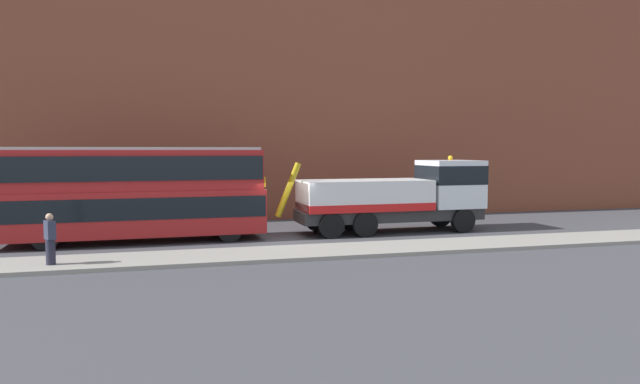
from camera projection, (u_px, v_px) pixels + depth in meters
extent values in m
plane|color=#424247|center=(282.00, 238.00, 25.54)|extent=(120.00, 120.00, 0.00)
cube|color=gray|center=(304.00, 252.00, 21.50)|extent=(60.00, 2.80, 0.15)
cube|color=brown|center=(256.00, 78.00, 31.94)|extent=(60.00, 1.20, 16.00)
cube|color=#2D2D2D|center=(390.00, 214.00, 27.29)|extent=(9.04, 2.39, 0.55)
cube|color=silver|center=(450.00, 184.00, 28.08)|extent=(2.65, 2.65, 2.30)
cube|color=black|center=(450.00, 175.00, 28.05)|extent=(2.68, 2.68, 0.90)
cube|color=silver|center=(365.00, 195.00, 26.85)|extent=(6.15, 2.72, 1.40)
cube|color=red|center=(365.00, 206.00, 26.89)|extent=(6.15, 2.78, 0.36)
cylinder|color=#B79914|center=(288.00, 190.00, 25.79)|extent=(1.24, 0.31, 2.52)
sphere|color=orange|center=(450.00, 158.00, 27.99)|extent=(0.24, 0.24, 0.24)
cylinder|color=black|center=(440.00, 215.00, 29.30)|extent=(1.17, 0.36, 1.16)
cylinder|color=black|center=(463.00, 220.00, 27.17)|extent=(1.17, 0.36, 1.16)
cylinder|color=black|center=(349.00, 219.00, 27.89)|extent=(1.17, 0.36, 1.16)
cylinder|color=black|center=(365.00, 224.00, 25.77)|extent=(1.17, 0.36, 1.16)
cylinder|color=black|center=(317.00, 220.00, 27.44)|extent=(1.17, 0.36, 1.16)
cylinder|color=black|center=(331.00, 226.00, 25.32)|extent=(1.17, 0.36, 1.16)
cube|color=#AD1E1E|center=(134.00, 212.00, 24.20)|extent=(11.05, 2.73, 1.90)
cube|color=#AD1E1E|center=(133.00, 170.00, 24.07)|extent=(10.83, 2.62, 1.70)
cube|color=black|center=(134.00, 207.00, 24.19)|extent=(10.94, 2.77, 0.90)
cube|color=black|center=(133.00, 168.00, 24.06)|extent=(10.72, 2.77, 1.00)
cube|color=#B2B2B2|center=(133.00, 149.00, 24.00)|extent=(10.60, 2.52, 0.12)
cube|color=yellow|center=(262.00, 181.00, 25.66)|extent=(0.09, 1.50, 0.44)
cylinder|color=black|center=(223.00, 224.00, 26.39)|extent=(1.05, 0.32, 1.04)
cylinder|color=black|center=(230.00, 230.00, 24.32)|extent=(1.05, 0.32, 1.04)
cylinder|color=black|center=(54.00, 230.00, 24.37)|extent=(1.05, 0.32, 1.04)
cylinder|color=black|center=(45.00, 237.00, 22.30)|extent=(1.05, 0.32, 1.04)
cylinder|color=#232333|center=(51.00, 252.00, 18.81)|extent=(0.41, 0.41, 0.85)
cube|color=#2D3347|center=(50.00, 230.00, 18.76)|extent=(0.42, 0.48, 0.62)
sphere|color=tan|center=(49.00, 217.00, 18.73)|extent=(0.24, 0.24, 0.24)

